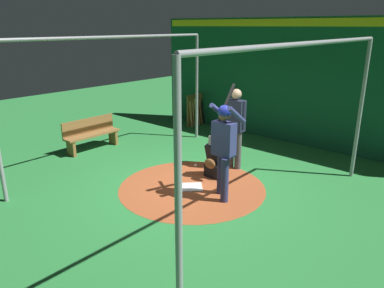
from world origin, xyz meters
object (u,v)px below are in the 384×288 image
catcher (216,160)px  baseball_0 (196,165)px  batter (224,142)px  home_plate (192,187)px  umpire (235,124)px  bat_rack (199,110)px  bench (91,134)px

catcher → baseball_0: bearing=-101.6°
batter → home_plate: bearing=-85.0°
batter → umpire: bearing=-153.0°
umpire → home_plate: bearing=-0.1°
home_plate → catcher: 0.87m
home_plate → catcher: (-0.78, 0.01, 0.37)m
bat_rack → baseball_0: (3.12, 2.51, -0.45)m
catcher → umpire: bearing=-179.8°
bat_rack → bench: bat_rack is taller
home_plate → batter: bearing=95.0°
batter → bench: 4.46m
bat_rack → bench: (3.97, -0.46, -0.05)m
umpire → bat_rack: (-2.54, -3.22, -0.57)m
batter → baseball_0: batter is taller
catcher → bench: size_ratio=0.62×
home_plate → baseball_0: (-0.93, -0.70, 0.03)m
home_plate → bat_rack: (-4.05, -3.21, 0.48)m
batter → umpire: size_ratio=1.16×
batter → baseball_0: 2.00m
batter → bat_rack: 5.64m
home_plate → bat_rack: bearing=-141.6°
home_plate → baseball_0: 1.16m
bat_rack → bench: 3.99m
bat_rack → batter: bearing=44.8°
bench → baseball_0: size_ratio=21.16×
umpire → catcher: bearing=0.2°
umpire → bat_rack: 4.14m
catcher → batter: bearing=45.5°
catcher → bat_rack: bearing=-135.4°
home_plate → catcher: catcher is taller
umpire → bench: bearing=-68.8°
batter → baseball_0: size_ratio=29.28×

